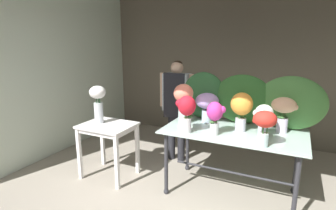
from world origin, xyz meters
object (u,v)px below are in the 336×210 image
side_table_white (108,132)px  vase_peach_snapdragons (284,110)px  florist (177,101)px  vase_crimson_carnations (186,110)px  vase_lilac_anemones (207,104)px  vase_ivory_tulips (263,117)px  vase_magenta_hydrangea (215,115)px  vase_coral_peonies (184,99)px  display_table_glass (233,141)px  vase_sunset_stock (241,107)px  vase_scarlet_lilies (264,123)px  vase_white_roses_tall (98,101)px

side_table_white → vase_peach_snapdragons: (2.26, 0.47, 0.47)m
florist → vase_crimson_carnations: 1.12m
florist → vase_peach_snapdragons: florist is taller
florist → vase_lilac_anemones: 0.80m
side_table_white → vase_ivory_tulips: (2.07, 0.19, 0.42)m
vase_magenta_hydrangea → vase_coral_peonies: bearing=153.1°
display_table_glass → vase_sunset_stock: bearing=12.6°
display_table_glass → vase_magenta_hydrangea: size_ratio=4.27×
vase_crimson_carnations → vase_scarlet_lilies: vase_crimson_carnations is taller
display_table_glass → vase_scarlet_lilies: size_ratio=4.41×
vase_sunset_stock → vase_crimson_carnations: bearing=-149.4°
vase_ivory_tulips → vase_white_roses_tall: bearing=-175.2°
vase_ivory_tulips → vase_sunset_stock: (-0.27, 0.12, 0.06)m
display_table_glass → vase_lilac_anemones: vase_lilac_anemones is taller
vase_sunset_stock → vase_white_roses_tall: 1.97m
vase_magenta_hydrangea → vase_scarlet_lilies: bearing=-13.1°
vase_ivory_tulips → vase_sunset_stock: 0.31m
vase_sunset_stock → vase_magenta_hydrangea: bearing=-132.1°
display_table_glass → vase_sunset_stock: size_ratio=3.54×
vase_lilac_anemones → vase_peach_snapdragons: 0.95m
display_table_glass → vase_coral_peonies: (-0.68, -0.00, 0.48)m
florist → vase_ivory_tulips: 1.59m
side_table_white → vase_white_roses_tall: 0.46m
vase_peach_snapdragons → vase_ivory_tulips: bearing=-124.6°
vase_magenta_hydrangea → vase_peach_snapdragons: size_ratio=0.92×
florist → display_table_glass: bearing=-31.0°
vase_peach_snapdragons → vase_sunset_stock: vase_sunset_stock is taller
florist → vase_peach_snapdragons: (1.60, -0.46, 0.14)m
vase_crimson_carnations → vase_coral_peonies: (-0.17, 0.33, 0.05)m
vase_lilac_anemones → florist: bearing=145.3°
florist → vase_white_roses_tall: 1.24m
vase_coral_peonies → vase_peach_snapdragons: (1.22, 0.17, -0.05)m
vase_ivory_tulips → vase_white_roses_tall: size_ratio=0.71×
vase_peach_snapdragons → florist: bearing=163.9°
vase_sunset_stock → vase_coral_peonies: bearing=-178.7°
vase_magenta_hydrangea → vase_scarlet_lilies: size_ratio=1.03×
vase_lilac_anemones → vase_sunset_stock: size_ratio=0.84×
vase_lilac_anemones → vase_coral_peonies: 0.34m
vase_ivory_tulips → vase_scarlet_lilies: same height
vase_ivory_tulips → display_table_glass: bearing=162.9°
vase_scarlet_lilies → vase_crimson_carnations: bearing=176.1°
vase_lilac_anemones → vase_magenta_hydrangea: size_ratio=1.01×
florist → vase_white_roses_tall: florist is taller
vase_magenta_hydrangea → vase_scarlet_lilies: vase_magenta_hydrangea is taller
side_table_white → vase_crimson_carnations: 1.31m
vase_coral_peonies → vase_scarlet_lilies: 1.14m
vase_coral_peonies → vase_scarlet_lilies: (1.07, -0.39, -0.08)m
vase_coral_peonies → vase_white_roses_tall: size_ratio=0.98×
florist → vase_coral_peonies: florist is taller
vase_scarlet_lilies → vase_white_roses_tall: vase_white_roses_tall is taller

